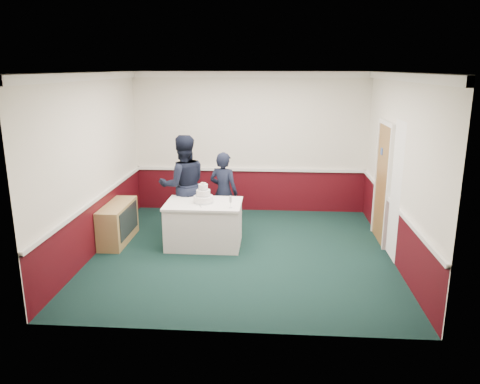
# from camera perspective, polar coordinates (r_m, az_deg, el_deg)

# --- Properties ---
(ground) EXTENTS (5.00, 5.00, 0.00)m
(ground) POSITION_cam_1_polar(r_m,az_deg,el_deg) (8.08, 0.26, -7.38)
(ground) COLOR #122D28
(ground) RESTS_ON ground
(room_shell) EXTENTS (5.00, 5.00, 3.00)m
(room_shell) POSITION_cam_1_polar(r_m,az_deg,el_deg) (8.16, 1.13, 7.17)
(room_shell) COLOR silver
(room_shell) RESTS_ON ground
(sideboard) EXTENTS (0.41, 1.20, 0.70)m
(sideboard) POSITION_cam_1_polar(r_m,az_deg,el_deg) (8.75, -14.64, -3.66)
(sideboard) COLOR #A78351
(sideboard) RESTS_ON ground
(cake_table) EXTENTS (1.32, 0.92, 0.79)m
(cake_table) POSITION_cam_1_polar(r_m,az_deg,el_deg) (8.29, -4.42, -3.88)
(cake_table) COLOR white
(cake_table) RESTS_ON ground
(wedding_cake) EXTENTS (0.35, 0.35, 0.36)m
(wedding_cake) POSITION_cam_1_polar(r_m,az_deg,el_deg) (8.14, -4.49, -0.56)
(wedding_cake) COLOR white
(wedding_cake) RESTS_ON cake_table
(cake_knife) EXTENTS (0.09, 0.21, 0.00)m
(cake_knife) POSITION_cam_1_polar(r_m,az_deg,el_deg) (7.99, -4.90, -1.68)
(cake_knife) COLOR silver
(cake_knife) RESTS_ON cake_table
(champagne_flute) EXTENTS (0.05, 0.05, 0.21)m
(champagne_flute) POSITION_cam_1_polar(r_m,az_deg,el_deg) (7.81, -1.17, -0.98)
(champagne_flute) COLOR silver
(champagne_flute) RESTS_ON cake_table
(person_man) EXTENTS (1.11, 0.99, 1.88)m
(person_man) POSITION_cam_1_polar(r_m,az_deg,el_deg) (8.81, -6.92, 0.85)
(person_man) COLOR black
(person_man) RESTS_ON ground
(person_woman) EXTENTS (0.66, 0.54, 1.55)m
(person_woman) POSITION_cam_1_polar(r_m,az_deg,el_deg) (8.86, -2.01, -0.05)
(person_woman) COLOR black
(person_woman) RESTS_ON ground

